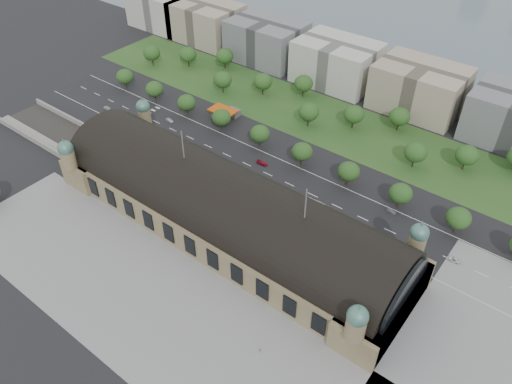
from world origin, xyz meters
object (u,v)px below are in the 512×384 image
Objects in this scene: petrol_station at (229,111)px; traffic_car_6 at (454,259)px; bus_east at (286,198)px; traffic_car_0 at (107,108)px; bus_mid at (315,204)px; traffic_car_1 at (169,120)px; pedestrian_0 at (260,351)px; traffic_car_3 at (262,163)px; parked_car_3 at (192,159)px; parked_car_2 at (190,165)px; parked_car_0 at (137,132)px; bus_west at (255,181)px; parked_car_6 at (222,181)px; parked_car_5 at (180,159)px; traffic_car_2 at (175,136)px; traffic_car_5 at (391,211)px; parked_car_1 at (154,141)px; parked_car_4 at (211,175)px.

petrol_station reaches higher than traffic_car_6.
traffic_car_0 is at bearing 91.15° from bus_east.
bus_mid is (131.62, 0.97, 0.79)m from traffic_car_0.
traffic_car_1 is at bearing 82.73° from bus_east.
traffic_car_3 is at bearing 126.52° from pedestrian_0.
traffic_car_0 is at bearing -148.88° from petrol_station.
traffic_car_0 is 68.80m from parked_car_3.
petrol_station is 73.49m from bus_east.
parked_car_2 is (-117.52, -17.16, -0.00)m from traffic_car_6.
bus_east is (119.82, -3.43, 1.08)m from traffic_car_0.
parked_car_0 reaches higher than traffic_car_0.
bus_east is (63.09, -37.69, -1.09)m from petrol_station.
petrol_station is 1.06× the size of bus_west.
parked_car_0 is 138.30m from pedestrian_0.
parked_car_6 is 30.65m from bus_east.
traffic_car_6 is at bearing 67.74° from parked_car_6.
traffic_car_0 reaches higher than parked_car_5.
petrol_station is 31.10m from traffic_car_1.
traffic_car_2 is at bearing -139.42° from parked_car_6.
pedestrian_0 is (86.24, -60.96, 0.12)m from parked_car_3.
parked_car_5 reaches higher than parked_car_6.
parked_car_0 is at bearing -87.17° from traffic_car_6.
traffic_car_6 is (188.06, 7.13, -0.10)m from traffic_car_0.
traffic_car_2 is 0.87× the size of traffic_car_3.
parked_car_3 is (-89.43, -23.24, -0.01)m from traffic_car_5.
traffic_car_5 is at bearing 81.51° from parked_car_2.
parked_car_6 is at bearing 82.68° from traffic_car_0.
petrol_station is 3.19× the size of parked_car_6.
bus_east is (29.90, 6.60, 1.23)m from parked_car_6.
traffic_car_5 is at bearing -9.56° from petrol_station.
traffic_car_2 is 1.26× the size of parked_car_3.
traffic_car_1 is 0.82× the size of parked_car_5.
traffic_car_3 is at bearing 99.14° from traffic_car_5.
traffic_car_6 is 120.25m from parked_car_3.
traffic_car_0 is at bearing -123.87° from parked_car_0.
parked_car_0 is at bearing 92.45° from bus_mid.
bus_east is at bearing 118.55° from pedestrian_0.
petrol_station reaches higher than parked_car_1.
bus_east is at bearing 122.10° from traffic_car_5.
traffic_car_5 is 1.05× the size of parked_car_3.
traffic_car_5 is 0.35× the size of bus_mid.
traffic_car_3 reaches higher than parked_car_1.
traffic_car_3 is at bearing 92.84° from parked_car_5.
petrol_station reaches higher than pedestrian_0.
parked_car_2 is 12.91m from parked_car_4.
parked_car_6 is 0.33× the size of bus_west.
traffic_car_2 is 139.37m from traffic_car_6.
parked_car_2 reaches higher than parked_car_3.
parked_car_1 is (-144.59, -13.81, -0.04)m from traffic_car_6.
traffic_car_1 reaches higher than traffic_car_2.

